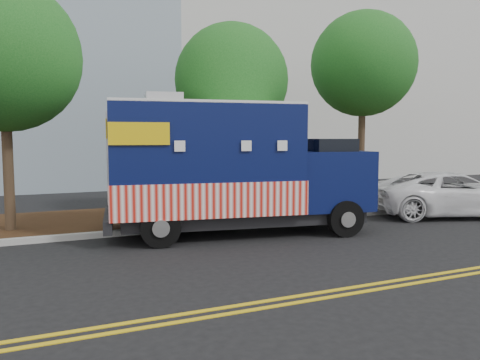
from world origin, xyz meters
name	(u,v)px	position (x,y,z in m)	size (l,w,h in m)	color
ground	(245,237)	(0.00, 0.00, 0.00)	(120.00, 120.00, 0.00)	black
curb	(225,225)	(0.00, 1.40, 0.07)	(120.00, 0.18, 0.15)	#9E9E99
mulch_strip	(201,214)	(0.00, 3.50, 0.07)	(120.00, 4.00, 0.15)	black
centerline_near	(355,287)	(0.00, -4.45, 0.01)	(120.00, 0.10, 0.01)	gold
centerline_far	(364,292)	(0.00, -4.70, 0.01)	(120.00, 0.10, 0.01)	gold
tree_a	(3,56)	(-5.49, 2.61, 4.56)	(3.82, 3.82, 6.49)	#38281C
tree_b	(232,81)	(0.90, 3.05, 4.31)	(3.56, 3.56, 6.10)	#38281C
tree_c	(363,64)	(6.54, 3.72, 5.26)	(3.90, 3.90, 7.23)	#38281C
sign_post	(128,187)	(-2.60, 1.94, 1.20)	(0.06, 0.06, 2.40)	#473828
food_truck	(226,172)	(-0.29, 0.57, 1.64)	(7.18, 3.59, 3.62)	black
white_car	(453,194)	(7.44, 0.20, 0.71)	(2.37, 5.14, 1.43)	white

